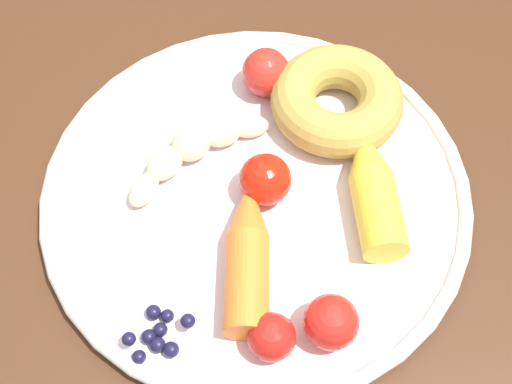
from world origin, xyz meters
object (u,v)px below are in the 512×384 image
at_px(carrot_orange, 248,252).
at_px(carrot_yellow, 373,189).
at_px(tomato_near, 265,180).
at_px(tomato_mid, 266,72).
at_px(plate, 256,194).
at_px(banana, 195,149).
at_px(tomato_far, 331,322).
at_px(dining_table, 240,210).
at_px(blueberry_pile, 158,334).
at_px(tomato_extra, 272,337).
at_px(donut, 337,100).

bearing_deg(carrot_orange, carrot_yellow, -30.43).
height_order(tomato_near, tomato_mid, same).
bearing_deg(plate, banana, 86.81).
xyz_separation_m(tomato_mid, tomato_far, (-0.17, -0.15, -0.00)).
xyz_separation_m(dining_table, tomato_mid, (0.07, 0.01, 0.13)).
relative_size(blueberry_pile, tomato_far, 1.19).
bearing_deg(carrot_orange, tomato_extra, -134.89).
xyz_separation_m(carrot_yellow, donut, (0.06, 0.07, 0.00)).
bearing_deg(blueberry_pile, carrot_yellow, -24.23).
height_order(dining_table, blueberry_pile, blueberry_pile).
distance_m(dining_table, carrot_orange, 0.16).
xyz_separation_m(dining_table, donut, (0.07, -0.05, 0.13)).
distance_m(blueberry_pile, tomato_mid, 0.25).
bearing_deg(donut, tomato_near, 173.20).
bearing_deg(tomato_mid, plate, -154.00).
bearing_deg(donut, banana, 141.44).
distance_m(plate, carrot_yellow, 0.10).
height_order(dining_table, carrot_yellow, carrot_yellow).
bearing_deg(blueberry_pile, plate, 0.79).
relative_size(carrot_orange, tomato_extra, 3.61).
relative_size(dining_table, tomato_near, 23.20).
height_order(plate, carrot_orange, carrot_orange).
relative_size(plate, donut, 3.10).
xyz_separation_m(plate, banana, (0.00, 0.06, 0.02)).
bearing_deg(blueberry_pile, tomato_far, -57.50).
distance_m(banana, tomato_extra, 0.18).
bearing_deg(tomato_extra, banana, 51.29).
bearing_deg(tomato_far, carrot_orange, 77.09).
xyz_separation_m(carrot_orange, tomato_near, (0.06, 0.02, 0.00)).
relative_size(carrot_yellow, tomato_near, 2.67).
relative_size(plate, tomato_near, 8.31).
relative_size(plate, tomato_extra, 10.02).
bearing_deg(carrot_yellow, tomato_near, 116.14).
height_order(dining_table, tomato_mid, tomato_mid).
distance_m(banana, tomato_mid, 0.10).
relative_size(plate, carrot_yellow, 3.11).
bearing_deg(tomato_extra, blueberry_pile, 116.48).
relative_size(carrot_orange, tomato_far, 3.13).
distance_m(plate, blueberry_pile, 0.14).
bearing_deg(dining_table, carrot_yellow, -84.74).
distance_m(plate, carrot_orange, 0.07).
bearing_deg(tomato_mid, dining_table, -169.50).
bearing_deg(donut, tomato_far, -154.08).
bearing_deg(tomato_mid, carrot_yellow, -113.64).
distance_m(blueberry_pile, tomato_extra, 0.08).
xyz_separation_m(dining_table, carrot_yellow, (0.01, -0.12, 0.13)).
xyz_separation_m(banana, donut, (0.10, -0.08, 0.01)).
relative_size(banana, tomato_near, 3.12).
bearing_deg(tomato_near, banana, 89.30).
distance_m(banana, carrot_orange, 0.11).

